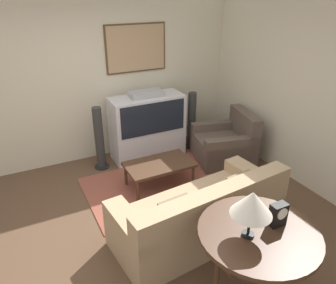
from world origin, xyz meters
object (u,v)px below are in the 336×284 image
(coffee_table, at_px, (159,166))
(speaker_tower_right, at_px, (192,122))
(speaker_tower_left, at_px, (99,140))
(table_lamp, at_px, (252,204))
(armchair, at_px, (225,145))
(console_table, at_px, (258,238))
(couch, at_px, (200,216))
(mantel_clock, at_px, (278,215))
(tv, at_px, (147,126))

(coffee_table, bearing_deg, speaker_tower_right, 40.56)
(speaker_tower_left, bearing_deg, coffee_table, -57.11)
(table_lamp, xyz_separation_m, speaker_tower_right, (1.28, 3.10, -0.64))
(armchair, height_order, console_table, armchair)
(couch, bearing_deg, speaker_tower_left, -80.63)
(mantel_clock, relative_size, speaker_tower_right, 0.21)
(tv, distance_m, speaker_tower_right, 0.86)
(armchair, height_order, speaker_tower_right, speaker_tower_right)
(armchair, height_order, mantel_clock, mantel_clock)
(console_table, bearing_deg, coffee_table, 88.73)
(console_table, distance_m, mantel_clock, 0.27)
(console_table, bearing_deg, speaker_tower_left, 100.30)
(table_lamp, relative_size, speaker_tower_left, 0.43)
(console_table, distance_m, speaker_tower_left, 3.17)
(couch, height_order, table_lamp, table_lamp)
(tv, distance_m, console_table, 3.16)
(armchair, relative_size, console_table, 1.01)
(couch, relative_size, speaker_tower_left, 2.00)
(coffee_table, xyz_separation_m, console_table, (-0.05, -2.16, 0.38))
(table_lamp, height_order, speaker_tower_left, table_lamp)
(tv, distance_m, armchair, 1.37)
(couch, relative_size, coffee_table, 2.14)
(coffee_table, distance_m, console_table, 2.20)
(tv, relative_size, table_lamp, 2.77)
(couch, bearing_deg, tv, -102.94)
(table_lamp, bearing_deg, coffee_table, 85.47)
(couch, height_order, speaker_tower_right, speaker_tower_right)
(tv, height_order, mantel_clock, tv)
(couch, relative_size, console_table, 1.95)
(tv, xyz_separation_m, speaker_tower_left, (-0.86, -0.04, -0.06))
(console_table, bearing_deg, tv, 84.64)
(tv, relative_size, speaker_tower_right, 1.18)
(tv, bearing_deg, speaker_tower_right, -2.35)
(mantel_clock, bearing_deg, tv, 88.27)
(couch, xyz_separation_m, mantel_clock, (0.19, -0.94, 0.61))
(speaker_tower_left, bearing_deg, mantel_clock, -76.15)
(coffee_table, bearing_deg, speaker_tower_left, 122.89)
(speaker_tower_left, relative_size, speaker_tower_right, 1.00)
(coffee_table, distance_m, speaker_tower_right, 1.47)
(table_lamp, bearing_deg, armchair, 57.30)
(coffee_table, bearing_deg, tv, 75.89)
(mantel_clock, bearing_deg, table_lamp, 179.79)
(tv, xyz_separation_m, console_table, (-0.30, -3.14, 0.17))
(tv, bearing_deg, speaker_tower_left, -177.65)
(couch, bearing_deg, console_table, 83.71)
(coffee_table, relative_size, console_table, 0.91)
(tv, xyz_separation_m, speaker_tower_right, (0.86, -0.04, -0.06))
(speaker_tower_right, bearing_deg, tv, 177.65)
(tv, distance_m, mantel_clock, 3.16)
(tv, xyz_separation_m, armchair, (1.12, -0.74, -0.28))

